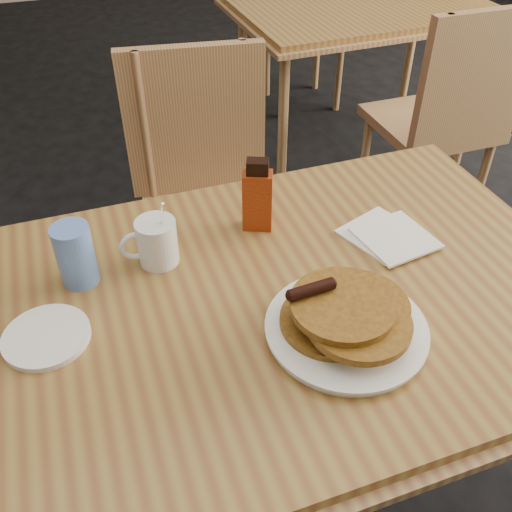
{
  "coord_description": "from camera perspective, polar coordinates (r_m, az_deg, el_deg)",
  "views": [
    {
      "loc": [
        -0.24,
        -0.78,
        1.53
      ],
      "look_at": [
        0.03,
        0.03,
        0.81
      ],
      "focal_mm": 40.0,
      "sensor_mm": 36.0,
      "label": 1
    }
  ],
  "objects": [
    {
      "name": "pancake_plate",
      "position": [
        1.04,
        9.03,
        -6.42
      ],
      "size": [
        0.3,
        0.3,
        0.1
      ],
      "rotation": [
        0.0,
        0.0,
        -0.35
      ],
      "color": "white",
      "rests_on": "main_table"
    },
    {
      "name": "napkin_stack",
      "position": [
        1.29,
        13.1,
        1.96
      ],
      "size": [
        0.2,
        0.21,
        0.01
      ],
      "rotation": [
        0.0,
        0.0,
        0.38
      ],
      "color": "white",
      "rests_on": "main_table"
    },
    {
      "name": "blue_tumbler",
      "position": [
        1.17,
        -17.6,
        0.11
      ],
      "size": [
        0.1,
        0.1,
        0.13
      ],
      "primitive_type": "cylinder",
      "rotation": [
        0.0,
        0.0,
        0.38
      ],
      "color": "#618CE4",
      "rests_on": "main_table"
    },
    {
      "name": "chair_main_far",
      "position": [
        1.79,
        -5.04,
        7.55
      ],
      "size": [
        0.48,
        0.48,
        0.96
      ],
      "rotation": [
        0.0,
        0.0,
        -0.12
      ],
      "color": "tan",
      "rests_on": "floor"
    },
    {
      "name": "chair_neighbor_far",
      "position": [
        3.55,
        4.37,
        23.57
      ],
      "size": [
        0.51,
        0.52,
        0.9
      ],
      "rotation": [
        0.0,
        0.0,
        -0.33
      ],
      "color": "tan",
      "rests_on": "floor"
    },
    {
      "name": "coffee_mug",
      "position": [
        1.18,
        -10.0,
        1.45
      ],
      "size": [
        0.12,
        0.08,
        0.16
      ],
      "rotation": [
        0.0,
        0.0,
        -0.24
      ],
      "color": "white",
      "rests_on": "main_table"
    },
    {
      "name": "floor",
      "position": [
        1.73,
        -0.54,
        -21.94
      ],
      "size": [
        10.0,
        10.0,
        0.0
      ],
      "primitive_type": "plane",
      "color": "black",
      "rests_on": "ground"
    },
    {
      "name": "side_saucer",
      "position": [
        1.1,
        -20.23,
        -7.58
      ],
      "size": [
        0.16,
        0.16,
        0.01
      ],
      "primitive_type": "cylinder",
      "rotation": [
        0.0,
        0.0,
        0.05
      ],
      "color": "white",
      "rests_on": "main_table"
    },
    {
      "name": "chair_neighbor_near",
      "position": [
        2.34,
        18.79,
        13.86
      ],
      "size": [
        0.44,
        0.44,
        0.96
      ],
      "rotation": [
        0.0,
        0.0,
        0.03
      ],
      "color": "tan",
      "rests_on": "floor"
    },
    {
      "name": "syrup_bottle",
      "position": [
        1.25,
        0.15,
        5.9
      ],
      "size": [
        0.07,
        0.06,
        0.17
      ],
      "rotation": [
        0.0,
        0.0,
        -0.38
      ],
      "color": "maroon",
      "rests_on": "main_table"
    },
    {
      "name": "neighbor_table",
      "position": [
        2.88,
        10.56,
        22.75
      ],
      "size": [
        1.21,
        0.85,
        0.75
      ],
      "rotation": [
        0.0,
        0.0,
        0.05
      ],
      "color": "olive",
      "rests_on": "floor"
    },
    {
      "name": "main_table",
      "position": [
        1.16,
        2.42,
        -5.13
      ],
      "size": [
        1.3,
        0.9,
        0.75
      ],
      "rotation": [
        0.0,
        0.0,
        0.03
      ],
      "color": "olive",
      "rests_on": "floor"
    }
  ]
}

